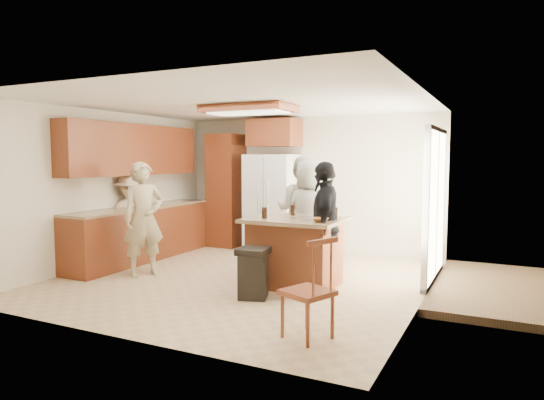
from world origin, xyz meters
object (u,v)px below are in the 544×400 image
at_px(person_behind_left, 301,210).
at_px(refrigerator, 272,203).
at_px(kitchen_island, 295,251).
at_px(person_front_left, 144,219).
at_px(person_side_right, 325,225).
at_px(person_counter, 131,217).
at_px(person_behind_right, 310,216).
at_px(trash_bin, 253,273).
at_px(spindle_chair, 309,293).

bearing_deg(person_behind_left, refrigerator, -44.62).
bearing_deg(kitchen_island, person_front_left, -168.55).
relative_size(person_front_left, person_behind_left, 0.96).
bearing_deg(person_behind_left, kitchen_island, 105.07).
xyz_separation_m(person_side_right, person_counter, (-3.53, 0.21, -0.10)).
relative_size(person_behind_right, person_side_right, 1.02).
xyz_separation_m(person_counter, kitchen_island, (3.13, -0.26, -0.27)).
bearing_deg(kitchen_island, person_counter, 175.21).
relative_size(person_behind_right, person_counter, 1.16).
distance_m(person_counter, kitchen_island, 3.16).
xyz_separation_m(person_behind_left, trash_bin, (0.22, -2.09, -0.56)).
bearing_deg(kitchen_island, person_side_right, 7.84).
distance_m(person_behind_right, trash_bin, 1.63).
bearing_deg(person_behind_right, kitchen_island, 99.66).
bearing_deg(spindle_chair, person_behind_left, 113.82).
height_order(person_front_left, trash_bin, person_front_left).
bearing_deg(refrigerator, person_behind_left, -40.50).
height_order(person_front_left, kitchen_island, person_front_left).
relative_size(person_side_right, kitchen_island, 1.32).
relative_size(person_behind_right, trash_bin, 2.74).
height_order(person_counter, refrigerator, refrigerator).
relative_size(person_behind_left, person_counter, 1.18).
xyz_separation_m(person_front_left, kitchen_island, (2.23, 0.45, -0.37)).
height_order(kitchen_island, spindle_chair, spindle_chair).
bearing_deg(spindle_chair, person_counter, 153.50).
xyz_separation_m(person_behind_right, spindle_chair, (0.97, -2.50, -0.41)).
bearing_deg(trash_bin, person_behind_right, 84.13).
bearing_deg(person_behind_right, refrigerator, -42.36).
distance_m(person_counter, refrigerator, 2.55).
xyz_separation_m(person_front_left, person_side_right, (2.63, 0.51, 0.01)).
height_order(person_behind_right, person_side_right, person_behind_right).
distance_m(person_side_right, person_counter, 3.54).
relative_size(person_behind_left, refrigerator, 0.98).
bearing_deg(refrigerator, person_behind_right, -46.13).
height_order(person_behind_right, refrigerator, refrigerator).
distance_m(refrigerator, spindle_chair, 4.47).
height_order(person_behind_left, refrigerator, refrigerator).
bearing_deg(spindle_chair, person_behind_right, 111.24).
bearing_deg(trash_bin, kitchen_island, 73.05).
xyz_separation_m(person_behind_left, spindle_chair, (1.35, -3.07, -0.43)).
bearing_deg(person_counter, person_behind_left, -54.01).
distance_m(person_counter, trash_bin, 3.11).
xyz_separation_m(person_counter, trash_bin, (2.90, -1.03, -0.42)).
bearing_deg(person_counter, person_front_left, -113.99).
distance_m(person_side_right, refrigerator, 2.69).
relative_size(refrigerator, trash_bin, 2.86).
bearing_deg(person_behind_right, person_side_right, 128.14).
bearing_deg(person_side_right, spindle_chair, -1.19).
height_order(person_counter, trash_bin, person_counter).
height_order(kitchen_island, trash_bin, kitchen_island).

